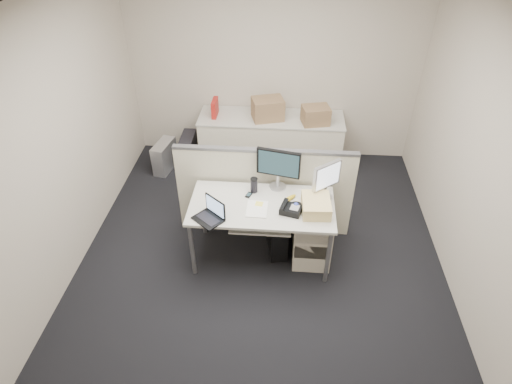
# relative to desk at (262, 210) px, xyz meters

# --- Properties ---
(floor) EXTENTS (4.00, 4.50, 0.01)m
(floor) POSITION_rel_desk_xyz_m (0.00, 0.00, -0.67)
(floor) COLOR black
(floor) RESTS_ON ground
(ceiling) EXTENTS (4.00, 4.50, 0.01)m
(ceiling) POSITION_rel_desk_xyz_m (0.00, 0.00, 2.04)
(ceiling) COLOR white
(ceiling) RESTS_ON ground
(wall_back) EXTENTS (4.00, 0.02, 2.70)m
(wall_back) POSITION_rel_desk_xyz_m (0.00, 2.25, 0.69)
(wall_back) COLOR #BFB3A3
(wall_back) RESTS_ON ground
(wall_front) EXTENTS (4.00, 0.02, 2.70)m
(wall_front) POSITION_rel_desk_xyz_m (0.00, -2.25, 0.69)
(wall_front) COLOR #BFB3A3
(wall_front) RESTS_ON ground
(wall_left) EXTENTS (0.02, 4.50, 2.70)m
(wall_left) POSITION_rel_desk_xyz_m (-2.00, 0.00, 0.69)
(wall_left) COLOR #BFB3A3
(wall_left) RESTS_ON ground
(wall_right) EXTENTS (0.02, 4.50, 2.70)m
(wall_right) POSITION_rel_desk_xyz_m (2.00, 0.00, 0.69)
(wall_right) COLOR #BFB3A3
(wall_right) RESTS_ON ground
(desk) EXTENTS (1.50, 0.75, 0.73)m
(desk) POSITION_rel_desk_xyz_m (0.00, 0.00, 0.00)
(desk) COLOR silver
(desk) RESTS_ON floor
(keyboard_tray) EXTENTS (0.62, 0.32, 0.02)m
(keyboard_tray) POSITION_rel_desk_xyz_m (0.00, -0.18, -0.04)
(keyboard_tray) COLOR silver
(keyboard_tray) RESTS_ON desk
(drawer_pedestal) EXTENTS (0.40, 0.55, 0.65)m
(drawer_pedestal) POSITION_rel_desk_xyz_m (0.55, 0.05, -0.34)
(drawer_pedestal) COLOR silver
(drawer_pedestal) RESTS_ON floor
(cubicle_partition) EXTENTS (2.00, 0.06, 1.10)m
(cubicle_partition) POSITION_rel_desk_xyz_m (0.00, 0.45, -0.11)
(cubicle_partition) COLOR beige
(cubicle_partition) RESTS_ON floor
(back_counter) EXTENTS (2.00, 0.60, 0.72)m
(back_counter) POSITION_rel_desk_xyz_m (0.00, 1.93, -0.30)
(back_counter) COLOR silver
(back_counter) RESTS_ON floor
(monitor_main) EXTENTS (0.50, 0.28, 0.47)m
(monitor_main) POSITION_rel_desk_xyz_m (0.15, 0.32, 0.30)
(monitor_main) COLOR black
(monitor_main) RESTS_ON desk
(monitor_small) EXTENTS (0.37, 0.35, 0.42)m
(monitor_small) POSITION_rel_desk_xyz_m (0.65, 0.18, 0.27)
(monitor_small) COLOR #B7B7BC
(monitor_small) RESTS_ON desk
(laptop) EXTENTS (0.35, 0.34, 0.21)m
(laptop) POSITION_rel_desk_xyz_m (-0.52, -0.28, 0.17)
(laptop) COLOR black
(laptop) RESTS_ON desk
(trackball) EXTENTS (0.18, 0.18, 0.05)m
(trackball) POSITION_rel_desk_xyz_m (0.35, -0.05, 0.09)
(trackball) COLOR black
(trackball) RESTS_ON desk
(desk_phone) EXTENTS (0.24, 0.22, 0.07)m
(desk_phone) POSITION_rel_desk_xyz_m (0.30, -0.09, 0.10)
(desk_phone) COLOR black
(desk_phone) RESTS_ON desk
(paper_stack) EXTENTS (0.22, 0.27, 0.01)m
(paper_stack) POSITION_rel_desk_xyz_m (-0.04, -0.08, 0.07)
(paper_stack) COLOR white
(paper_stack) RESTS_ON desk
(sticky_pad) EXTENTS (0.09, 0.09, 0.01)m
(sticky_pad) POSITION_rel_desk_xyz_m (-0.03, 0.00, 0.07)
(sticky_pad) COLOR #FFEC4F
(sticky_pad) RESTS_ON desk
(travel_mug) EXTENTS (0.10, 0.10, 0.16)m
(travel_mug) POSITION_rel_desk_xyz_m (-0.10, 0.22, 0.14)
(travel_mug) COLOR black
(travel_mug) RESTS_ON desk
(banana) EXTENTS (0.17, 0.17, 0.04)m
(banana) POSITION_rel_desk_xyz_m (0.28, 0.10, 0.09)
(banana) COLOR gold
(banana) RESTS_ON desk
(cellphone) EXTENTS (0.08, 0.11, 0.01)m
(cellphone) POSITION_rel_desk_xyz_m (-0.15, 0.15, 0.07)
(cellphone) COLOR black
(cellphone) RESTS_ON desk
(manila_folders) EXTENTS (0.30, 0.37, 0.13)m
(manila_folders) POSITION_rel_desk_xyz_m (0.55, -0.05, 0.13)
(manila_folders) COLOR #E0C782
(manila_folders) RESTS_ON desk
(keyboard) EXTENTS (0.48, 0.26, 0.03)m
(keyboard) POSITION_rel_desk_xyz_m (0.05, -0.14, -0.02)
(keyboard) COLOR black
(keyboard) RESTS_ON keyboard_tray
(pc_tower_desk) EXTENTS (0.26, 0.49, 0.43)m
(pc_tower_desk) POSITION_rel_desk_xyz_m (0.17, 0.12, -0.45)
(pc_tower_desk) COLOR black
(pc_tower_desk) RESTS_ON floor
(pc_tower_spare_dark) EXTENTS (0.19, 0.47, 0.43)m
(pc_tower_spare_dark) POSITION_rel_desk_xyz_m (-1.20, 1.85, -0.45)
(pc_tower_spare_dark) COLOR black
(pc_tower_spare_dark) RESTS_ON floor
(pc_tower_spare_silver) EXTENTS (0.27, 0.48, 0.43)m
(pc_tower_spare_silver) POSITION_rel_desk_xyz_m (-1.51, 1.63, -0.45)
(pc_tower_spare_silver) COLOR #B7B7BC
(pc_tower_spare_silver) RESTS_ON floor
(cardboard_box_left) EXTENTS (0.48, 0.41, 0.31)m
(cardboard_box_left) POSITION_rel_desk_xyz_m (-0.05, 1.89, 0.21)
(cardboard_box_left) COLOR #8F6A53
(cardboard_box_left) RESTS_ON back_counter
(cardboard_box_right) EXTENTS (0.41, 0.35, 0.26)m
(cardboard_box_right) POSITION_rel_desk_xyz_m (0.60, 1.81, 0.18)
(cardboard_box_right) COLOR #8F6A53
(cardboard_box_right) RESTS_ON back_counter
(red_binder) EXTENTS (0.06, 0.27, 0.25)m
(red_binder) POSITION_rel_desk_xyz_m (-0.79, 1.93, 0.18)
(red_binder) COLOR #A91C17
(red_binder) RESTS_ON back_counter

